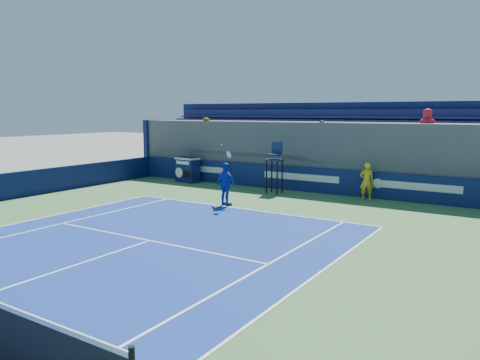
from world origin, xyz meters
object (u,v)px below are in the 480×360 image
Objects in this scene: umpire_chair at (275,162)px; tennis_player at (226,184)px; match_clock at (187,169)px; ball_person at (367,181)px.

umpire_chair is 0.96× the size of tennis_player.
match_clock is 7.07m from tennis_player.
umpire_chair is at bearing -5.88° from match_clock.
tennis_player is (-0.26, -3.76, -0.61)m from umpire_chair.
umpire_chair is at bearing -13.14° from ball_person.
ball_person is 0.68× the size of umpire_chair.
ball_person is 10.09m from match_clock.
match_clock is at bearing 141.94° from tennis_player.
tennis_player is at bearing 22.35° from ball_person.
umpire_chair is at bearing 86.03° from tennis_player.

